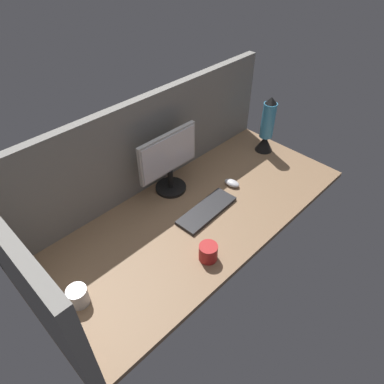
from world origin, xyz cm
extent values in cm
cube|color=#8C6B4C|center=(0.00, 0.00, -1.50)|extent=(180.00, 80.00, 3.00)
cube|color=gray|center=(0.00, 37.50, 27.67)|extent=(180.00, 5.00, 55.34)
cube|color=gray|center=(-87.50, 0.00, 27.67)|extent=(5.00, 80.00, 55.34)
cylinder|color=black|center=(4.36, 24.50, 0.90)|extent=(18.00, 18.00, 1.80)
cylinder|color=black|center=(4.36, 24.50, 7.30)|extent=(3.20, 3.20, 11.00)
cube|color=#B7B7B7|center=(4.36, 25.50, 24.87)|extent=(39.54, 2.40, 24.14)
cube|color=silver|center=(4.36, 24.10, 24.87)|extent=(37.14, 0.60, 21.74)
cube|color=#262628|center=(4.97, -3.85, 1.00)|extent=(37.65, 15.00, 2.00)
ellipsoid|color=silver|center=(32.07, 1.01, 1.70)|extent=(6.76, 10.23, 3.40)
cylinder|color=red|center=(-17.79, -25.92, 4.36)|extent=(9.00, 9.00, 8.73)
cylinder|color=#B2B2B7|center=(-73.65, -3.07, 4.41)|extent=(8.69, 8.69, 8.81)
cone|color=black|center=(76.33, 10.01, 5.32)|extent=(11.71, 11.71, 10.64)
cylinder|color=#3F99CC|center=(76.33, 10.01, 22.35)|extent=(8.52, 8.52, 23.42)
cone|color=black|center=(76.33, 10.01, 36.19)|extent=(7.66, 7.66, 4.26)
camera|label=1|loc=(-97.08, -94.04, 133.24)|focal=32.43mm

